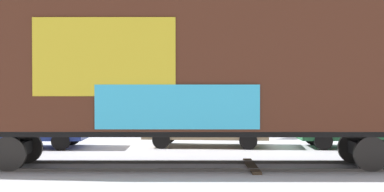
# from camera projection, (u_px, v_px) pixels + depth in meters

# --- Properties ---
(ground_plane) EXTENTS (260.00, 260.00, 0.00)m
(ground_plane) POSITION_uv_depth(u_px,v_px,m) (141.00, 167.00, 13.98)
(ground_plane) COLOR silver
(track) EXTENTS (60.02, 3.55, 0.08)m
(track) POSITION_uv_depth(u_px,v_px,m) (231.00, 166.00, 14.01)
(track) COLOR #4C4742
(track) RESTS_ON ground_plane
(freight_car) EXTENTS (16.07, 3.51, 4.87)m
(freight_car) POSITION_uv_depth(u_px,v_px,m) (190.00, 66.00, 13.97)
(freight_car) COLOR #472316
(freight_car) RESTS_ON ground_plane
(flagpole) EXTENTS (0.87, 1.00, 8.57)m
(flagpole) POSITION_uv_depth(u_px,v_px,m) (47.00, 24.00, 23.44)
(flagpole) COLOR silver
(flagpole) RESTS_ON ground_plane
(hillside) EXTENTS (134.11, 37.68, 13.42)m
(hillside) POSITION_uv_depth(u_px,v_px,m) (171.00, 76.00, 89.79)
(hillside) COLOR slate
(hillside) RESTS_ON ground_plane
(parked_car_blue) EXTENTS (4.47, 1.97, 1.75)m
(parked_car_blue) POSITION_uv_depth(u_px,v_px,m) (24.00, 123.00, 18.62)
(parked_car_blue) COLOR navy
(parked_car_blue) RESTS_ON ground_plane
(parked_car_tan) EXTENTS (4.77, 2.39, 1.65)m
(parked_car_tan) POSITION_uv_depth(u_px,v_px,m) (204.00, 124.00, 19.04)
(parked_car_tan) COLOR #9E8966
(parked_car_tan) RESTS_ON ground_plane
(parked_car_green) EXTENTS (4.67, 2.01, 1.61)m
(parked_car_green) POSITION_uv_depth(u_px,v_px,m) (359.00, 125.00, 18.68)
(parked_car_green) COLOR #1E5933
(parked_car_green) RESTS_ON ground_plane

